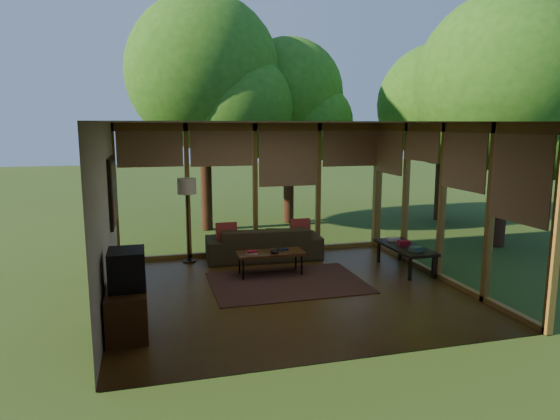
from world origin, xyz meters
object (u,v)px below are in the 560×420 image
object	(u,v)px
media_cabinet	(127,310)
coffee_table	(270,254)
television	(127,269)
floor_lamp	(187,191)
sofa	(264,243)
side_console	(405,248)

from	to	relation	value
media_cabinet	coffee_table	world-z (taller)	media_cabinet
television	floor_lamp	world-z (taller)	floor_lamp
television	coffee_table	bearing A→B (deg)	39.39
television	coffee_table	world-z (taller)	television
media_cabinet	television	xyz separation A→B (m)	(0.02, 0.00, 0.55)
sofa	floor_lamp	bearing A→B (deg)	-3.12
media_cabinet	side_console	xyz separation A→B (m)	(4.87, 1.61, 0.11)
television	floor_lamp	size ratio (longest dim) A/B	0.33
coffee_table	media_cabinet	bearing A→B (deg)	-140.85
sofa	media_cabinet	xyz separation A→B (m)	(-2.52, -3.04, -0.03)
media_cabinet	coffee_table	xyz separation A→B (m)	(2.39, 1.95, 0.09)
side_console	sofa	bearing A→B (deg)	148.61
media_cabinet	floor_lamp	xyz separation A→B (m)	(1.06, 3.22, 1.11)
coffee_table	side_console	world-z (taller)	side_console
sofa	side_console	world-z (taller)	sofa
television	sofa	bearing A→B (deg)	50.52
television	media_cabinet	bearing A→B (deg)	180.00
sofa	floor_lamp	xyz separation A→B (m)	(-1.47, 0.18, 1.07)
sofa	media_cabinet	bearing A→B (deg)	54.03
sofa	media_cabinet	distance (m)	3.95
floor_lamp	side_console	distance (m)	4.25
sofa	media_cabinet	size ratio (longest dim) A/B	2.27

